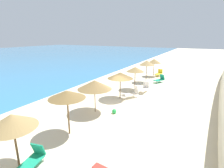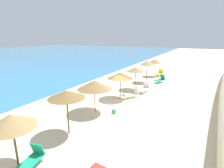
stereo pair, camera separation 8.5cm
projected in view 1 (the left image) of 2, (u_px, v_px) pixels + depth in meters
The scene contains 14 objects.
ground_plane at pixel (120, 106), 14.82m from camera, with size 160.00×160.00×0.00m, color beige.
beach_umbrella_1 at pixel (12, 121), 7.33m from camera, with size 2.07×2.07×2.58m.
beach_umbrella_2 at pixel (67, 95), 9.96m from camera, with size 2.14×2.14×2.73m.
beach_umbrella_3 at pixel (95, 85), 13.10m from camera, with size 2.61×2.61×2.54m.
beach_umbrella_4 at pixel (120, 75), 16.03m from camera, with size 2.38×2.38×2.51m.
beach_umbrella_5 at pixel (135, 69), 18.88m from camera, with size 1.92×1.92×2.52m.
beach_umbrella_6 at pixel (147, 63), 21.81m from camera, with size 1.91×1.91×2.80m.
beach_umbrella_7 at pixel (154, 61), 25.16m from camera, with size 1.95×1.95×2.56m.
lounge_chair_0 at pixel (160, 79), 22.18m from camera, with size 1.58×1.26×1.02m.
lounge_chair_1 at pixel (33, 159), 7.85m from camera, with size 1.46×0.92×0.92m.
lounge_chair_2 at pixel (159, 73), 25.85m from camera, with size 1.58×0.86×0.98m.
lounge_chair_3 at pixel (132, 93), 16.63m from camera, with size 1.76×1.39×1.20m.
lounge_chair_4 at pixel (144, 88), 18.39m from camera, with size 1.68×0.71×1.07m.
beach_ball at pixel (114, 111), 13.33m from camera, with size 0.35×0.35×0.35m, color green.
Camera 1 is at (-12.45, -5.98, 5.71)m, focal length 28.02 mm.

